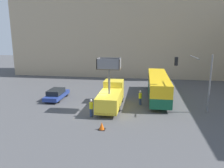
% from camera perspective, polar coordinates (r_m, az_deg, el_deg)
% --- Properties ---
extents(ground_plane, '(120.00, 120.00, 0.00)m').
position_cam_1_polar(ground_plane, '(25.41, -3.38, -6.45)').
color(ground_plane, '#4C4C4F').
extents(building_backdrop_far, '(44.00, 10.00, 20.10)m').
position_cam_1_polar(building_backdrop_far, '(47.26, 2.47, 14.83)').
color(building_backdrop_far, tan).
rests_on(building_backdrop_far, ground_plane).
extents(utility_truck, '(2.43, 7.20, 5.92)m').
position_cam_1_polar(utility_truck, '(25.43, -0.25, -2.95)').
color(utility_truck, yellow).
rests_on(utility_truck, ground_plane).
extents(city_bus, '(2.46, 12.40, 3.06)m').
position_cam_1_polar(city_bus, '(29.80, 11.95, -0.21)').
color(city_bus, '#145638').
rests_on(city_bus, ground_plane).
extents(traffic_light_pole, '(3.90, 3.65, 6.34)m').
position_cam_1_polar(traffic_light_pole, '(24.97, 21.57, 2.52)').
color(traffic_light_pole, slate).
rests_on(traffic_light_pole, ground_plane).
extents(road_worker_near_truck, '(0.38, 0.38, 1.87)m').
position_cam_1_polar(road_worker_near_truck, '(22.88, -5.45, -6.20)').
color(road_worker_near_truck, navy).
rests_on(road_worker_near_truck, ground_plane).
extents(road_worker_directing, '(0.38, 0.38, 1.80)m').
position_cam_1_polar(road_worker_directing, '(26.71, 7.38, -3.56)').
color(road_worker_directing, navy).
rests_on(road_worker_directing, ground_plane).
extents(traffic_cone_near_truck, '(0.61, 0.61, 0.70)m').
position_cam_1_polar(traffic_cone_near_truck, '(19.98, -2.69, -10.95)').
color(traffic_cone_near_truck, black).
rests_on(traffic_cone_near_truck, ground_plane).
extents(parked_car_curbside, '(1.87, 4.78, 1.38)m').
position_cam_1_polar(parked_car_curbside, '(29.69, -14.29, -2.56)').
color(parked_car_curbside, navy).
rests_on(parked_car_curbside, ground_plane).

